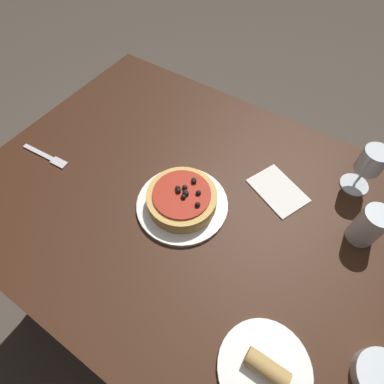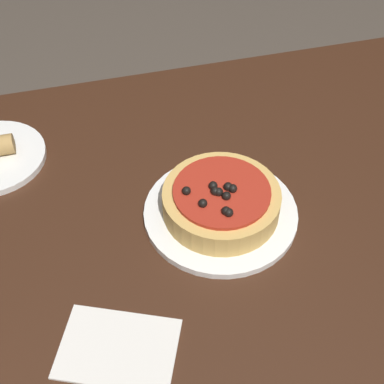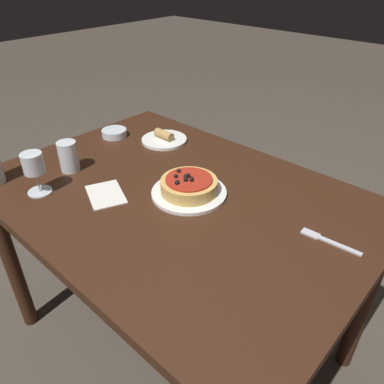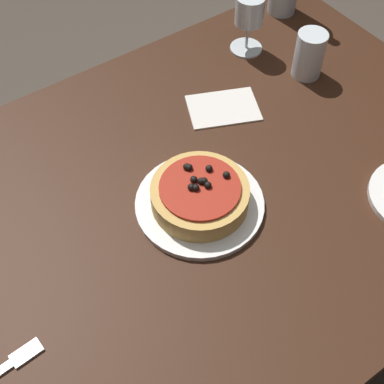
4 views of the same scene
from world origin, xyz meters
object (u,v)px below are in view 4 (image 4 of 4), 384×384
object	(u,v)px
dinner_plate	(200,204)
wine_glass	(249,14)
pizza	(200,194)
dining_table	(205,215)
fork	(0,372)
water_cup	(309,55)

from	to	relation	value
dinner_plate	wine_glass	distance (m)	0.51
pizza	dining_table	bearing A→B (deg)	38.72
dining_table	fork	world-z (taller)	fork
pizza	wine_glass	distance (m)	0.50
dining_table	dinner_plate	xyz separation A→B (m)	(-0.04, -0.03, 0.10)
dining_table	dinner_plate	size ratio (longest dim) A/B	5.13
dinner_plate	fork	size ratio (longest dim) A/B	1.46
dining_table	water_cup	size ratio (longest dim) A/B	11.49
dining_table	dinner_plate	distance (m)	0.11
dining_table	pizza	distance (m)	0.14
dining_table	fork	distance (m)	0.50
dining_table	wine_glass	world-z (taller)	wine_glass
dinner_plate	water_cup	distance (m)	0.47
wine_glass	fork	world-z (taller)	wine_glass
water_cup	fork	bearing A→B (deg)	-163.60
pizza	fork	xyz separation A→B (m)	(-0.44, -0.08, -0.03)
pizza	fork	distance (m)	0.45
pizza	water_cup	xyz separation A→B (m)	(0.43, 0.17, 0.02)
dinner_plate	wine_glass	world-z (taller)	wine_glass
dinner_plate	water_cup	world-z (taller)	water_cup
dining_table	water_cup	world-z (taller)	water_cup
dinner_plate	wine_glass	size ratio (longest dim) A/B	1.73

